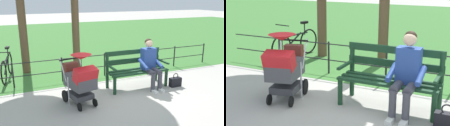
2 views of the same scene
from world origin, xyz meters
The scene contains 8 objects.
ground_plane centered at (0.00, 0.00, 0.00)m, with size 60.00×60.00×0.00m, color #ADA89E.
grass_lawn centered at (0.00, -8.80, 0.00)m, with size 40.00×16.00×0.01m, color #3D7533.
park_bench centered at (-0.44, -0.12, 0.53)m, with size 1.60×0.60×0.96m.
person_on_bench centered at (-0.74, 0.11, 0.68)m, with size 0.53×0.74×1.28m.
stroller centered at (1.22, 0.42, 0.59)m, with size 0.68×0.97×1.15m.
handbag centered at (-1.39, 0.34, 0.13)m, with size 0.32×0.14×0.37m.
park_fence centered at (-0.28, -1.24, 0.42)m, with size 7.67×0.04×0.70m.
bicycle centered at (2.68, -2.13, 0.36)m, with size 0.46×1.64×0.89m.
Camera 2 is at (-1.87, 4.73, 2.11)m, focal length 52.57 mm.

